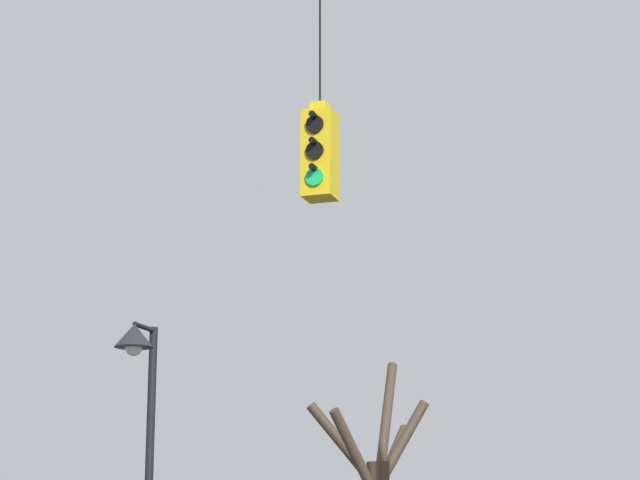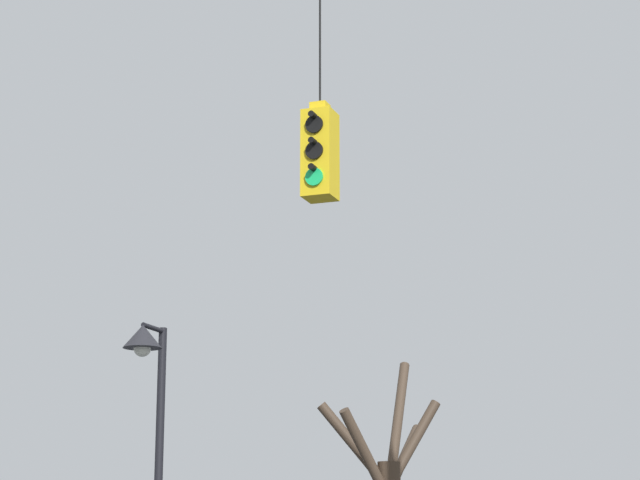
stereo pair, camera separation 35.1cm
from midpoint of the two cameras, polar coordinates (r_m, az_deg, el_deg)
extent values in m
cube|color=yellow|center=(13.75, -0.73, 3.90)|extent=(0.34, 0.34, 1.00)
cube|color=yellow|center=(13.93, -0.72, 6.06)|extent=(0.19, 0.19, 0.10)
cylinder|color=black|center=(14.35, -0.71, 10.27)|extent=(0.02, 0.02, 2.14)
cylinder|color=black|center=(13.68, -0.99, 5.32)|extent=(0.20, 0.03, 0.20)
cylinder|color=black|center=(13.67, -1.05, 5.73)|extent=(0.07, 0.12, 0.07)
cylinder|color=black|center=(13.59, -0.99, 4.13)|extent=(0.20, 0.03, 0.20)
cylinder|color=black|center=(13.58, -1.05, 4.54)|extent=(0.07, 0.12, 0.07)
cylinder|color=#19C666|center=(13.50, -1.00, 2.91)|extent=(0.20, 0.03, 0.20)
cylinder|color=black|center=(13.49, -1.06, 3.33)|extent=(0.07, 0.12, 0.07)
cylinder|color=black|center=(17.94, -8.59, -3.97)|extent=(0.07, 0.61, 0.07)
cone|color=#232328|center=(17.64, -9.06, -4.34)|extent=(0.55, 0.55, 0.33)
sphere|color=silver|center=(17.62, -9.08, -4.87)|extent=(0.25, 0.25, 0.25)
cylinder|color=#423326|center=(20.31, 2.80, -9.93)|extent=(0.17, 1.77, 1.21)
cylinder|color=#423326|center=(20.16, 2.52, -8.41)|extent=(0.26, 1.42, 2.15)
cylinder|color=#423326|center=(19.66, 3.24, -9.28)|extent=(0.84, 0.70, 1.38)
cylinder|color=#423326|center=(19.16, 1.13, -9.86)|extent=(0.64, 1.02, 1.43)
cylinder|color=#423326|center=(19.45, 0.58, -9.41)|extent=(1.13, 0.62, 1.36)
camera|label=1|loc=(0.18, -90.74, 0.18)|focal=70.00mm
camera|label=2|loc=(0.18, 89.26, -0.18)|focal=70.00mm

